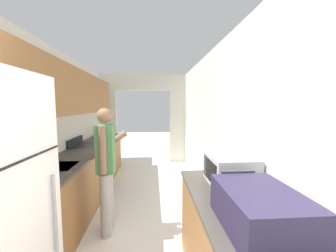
{
  "coord_description": "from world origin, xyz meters",
  "views": [
    {
      "loc": [
        0.28,
        -0.53,
        1.63
      ],
      "look_at": [
        0.56,
        3.4,
        1.24
      ],
      "focal_mm": 22.0,
      "sensor_mm": 36.0,
      "label": 1
    }
  ],
  "objects": [
    {
      "name": "microwave",
      "position": [
        0.99,
        1.29,
        1.03
      ],
      "size": [
        0.39,
        0.49,
        0.28
      ],
      "color": "#B7B7BC",
      "rests_on": "counter_right"
    },
    {
      "name": "wall_right",
      "position": [
        1.23,
        2.06,
        1.25
      ],
      "size": [
        0.06,
        7.71,
        2.5
      ],
      "color": "silver",
      "rests_on": "ground_plane"
    },
    {
      "name": "wall_left",
      "position": [
        -1.15,
        2.51,
        1.52
      ],
      "size": [
        0.38,
        7.71,
        2.5
      ],
      "color": "silver",
      "rests_on": "ground_plane"
    },
    {
      "name": "counter_left",
      "position": [
        -0.9,
        3.01,
        0.45
      ],
      "size": [
        0.62,
        3.97,
        0.89
      ],
      "color": "brown",
      "rests_on": "ground_plane"
    },
    {
      "name": "suitcase",
      "position": [
        0.9,
        0.6,
        1.01
      ],
      "size": [
        0.42,
        0.63,
        0.26
      ],
      "color": "#231E38",
      "rests_on": "counter_right"
    },
    {
      "name": "range_oven",
      "position": [
        -0.9,
        3.39,
        0.45
      ],
      "size": [
        0.66,
        0.72,
        1.03
      ],
      "color": "black",
      "rests_on": "ground_plane"
    },
    {
      "name": "wall_far_with_doorway",
      "position": [
        0.0,
        5.34,
        1.43
      ],
      "size": [
        2.81,
        0.06,
        2.5
      ],
      "color": "silver",
      "rests_on": "ground_plane"
    },
    {
      "name": "person",
      "position": [
        -0.31,
        2.02,
        0.85
      ],
      "size": [
        0.51,
        0.37,
        1.6
      ],
      "rotation": [
        0.0,
        0.0,
        1.58
      ],
      "color": "#9E9E9E",
      "rests_on": "ground_plane"
    }
  ]
}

